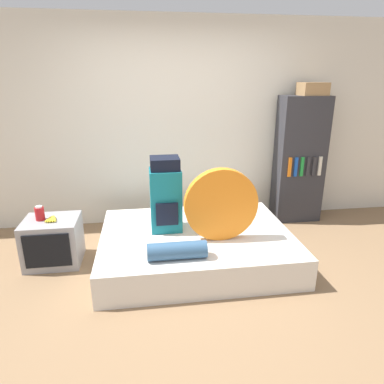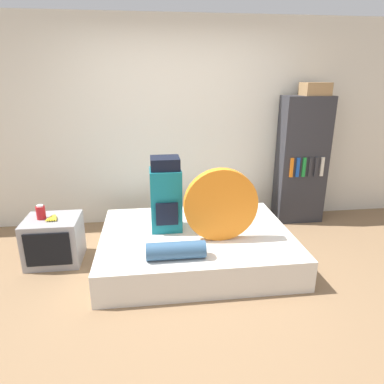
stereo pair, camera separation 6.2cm
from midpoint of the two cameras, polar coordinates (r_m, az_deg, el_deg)
name	(u,v)px [view 1 (the left image)]	position (r m, az deg, el deg)	size (l,w,h in m)	color
ground_plane	(195,291)	(3.29, 0.01, -16.20)	(16.00, 16.00, 0.00)	#846647
wall_back	(175,125)	(4.49, -3.28, 11.16)	(8.00, 0.05, 2.60)	silver
bed	(196,245)	(3.74, 0.16, -8.84)	(1.99, 1.53, 0.32)	silver
backpack	(166,195)	(3.61, -4.90, -0.56)	(0.32, 0.32, 0.79)	#14707F
tent_bag	(221,205)	(3.39, 4.34, -2.12)	(0.74, 0.09, 0.74)	orange
sleeping_roll	(177,251)	(3.13, -3.08, -9.72)	(0.54, 0.16, 0.16)	#33567A
television	(53,241)	(3.92, -22.57, -7.59)	(0.55, 0.49, 0.49)	#939399
canister	(40,213)	(3.84, -24.47, -3.26)	(0.09, 0.09, 0.15)	#B2191E
banana_bunch	(52,219)	(3.81, -22.74, -4.13)	(0.13, 0.18, 0.03)	yellow
bookshelf	(299,160)	(4.77, 17.11, 5.08)	(0.62, 0.34, 1.66)	#2D2D33
cardboard_box	(313,89)	(4.68, 19.12, 15.92)	(0.32, 0.27, 0.16)	#99754C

